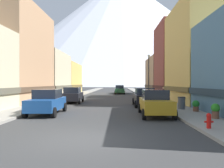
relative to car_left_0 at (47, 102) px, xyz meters
The scene contains 21 objects.
ground_plane 8.06m from the car_left_0, 61.65° to the right, with size 400.00×400.00×0.00m, color #363636.
sidewalk_left 28.07m from the car_left_0, 95.00° to the left, with size 2.50×100.00×0.15m, color gray.
sidewalk_right 29.72m from the car_left_0, 70.22° to the left, with size 2.50×100.00×0.15m, color gray.
storefront_left_2 21.99m from the car_left_0, 112.11° to the left, with size 9.35×10.68×7.20m.
storefront_left_3 33.09m from the car_left_0, 104.96° to the left, with size 9.96×12.32×6.47m.
storefront_right_1 17.84m from the car_left_0, 30.87° to the left, with size 7.43×10.42×10.72m.
storefront_right_2 24.84m from the car_left_0, 50.78° to the left, with size 8.57×8.45×11.35m.
storefront_right_3 33.33m from the car_left_0, 62.05° to the left, with size 8.84×11.51×7.34m.
car_left_0 is the anchor object (origin of this frame).
car_left_1 8.97m from the car_left_0, 89.97° to the left, with size 2.21×4.47×1.78m.
car_right_0 7.63m from the car_left_0, ahead, with size 2.15×4.44×1.78m.
car_right_1 9.45m from the car_left_0, 36.48° to the left, with size 2.06×4.40×1.78m.
car_driving_0 34.16m from the car_left_0, 80.90° to the left, with size 2.06×4.40×1.78m.
car_driving_1 29.56m from the car_left_0, 79.47° to the left, with size 2.06×4.40×1.78m.
fire_hydrant_near 10.75m from the car_left_0, 30.51° to the right, with size 0.40×0.22×0.70m.
trash_bin_right 10.37m from the car_left_0, 11.77° to the left, with size 0.59×0.59×0.98m.
potted_plant_0 11.11m from the car_left_0, 13.38° to the right, with size 0.51×0.51×0.88m.
potted_plant_1 10.83m from the car_left_0, ahead, with size 0.51×0.51×0.81m.
pedestrian_0 13.27m from the car_left_0, 40.78° to the left, with size 0.36×0.36×1.65m.
streetlamp_right 16.85m from the car_left_0, 56.45° to the left, with size 0.36×0.36×5.86m.
mountain_backdrop 261.35m from the car_left_0, 88.01° to the left, with size 299.77×299.77×132.02m, color silver.
Camera 1 is at (1.27, -8.72, 2.23)m, focal length 35.65 mm.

